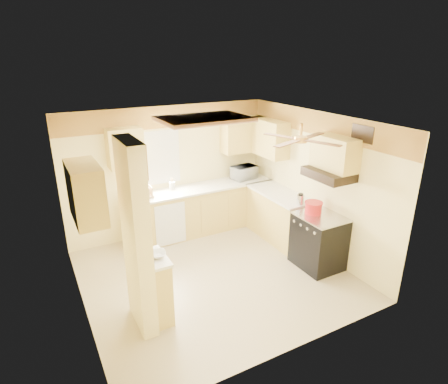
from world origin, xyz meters
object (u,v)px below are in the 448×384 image
microwave (244,172)px  kettle (300,199)px  dutch_oven (313,208)px  bowl (157,254)px  stove (318,241)px

microwave → kettle: size_ratio=2.49×
kettle → dutch_oven: bearing=-93.0°
microwave → kettle: bearing=85.9°
dutch_oven → kettle: 0.36m
dutch_oven → kettle: bearing=87.0°
microwave → bowl: microwave is taller
stove → bowl: bowl is taller
microwave → bowl: bearing=30.9°
stove → microwave: 2.26m
stove → microwave: (-0.14, 2.17, 0.62)m
kettle → bowl: bearing=-169.6°
bowl → dutch_oven: dutch_oven is taller
bowl → dutch_oven: 2.75m
microwave → stove: bearing=85.3°
microwave → kettle: 1.66m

